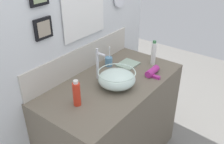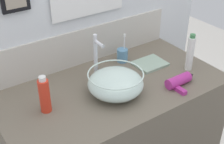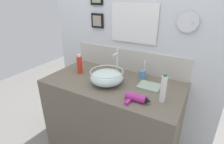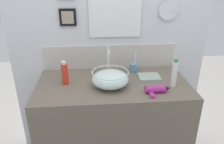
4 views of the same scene
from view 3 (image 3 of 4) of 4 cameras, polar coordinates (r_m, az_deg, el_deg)
vanity_counter at (r=1.91m, az=0.23°, el=-15.56°), size 1.30×0.68×0.92m
back_panel at (r=1.86m, az=5.95°, el=10.94°), size 1.91×0.10×2.53m
glass_bowl_sink at (r=1.60m, az=-1.72°, el=-1.68°), size 0.30×0.30×0.13m
faucet at (r=1.72m, az=1.58°, el=3.33°), size 0.02×0.09×0.28m
hair_drier at (r=1.37m, az=8.16°, el=-8.47°), size 0.20×0.13×0.06m
toothbrush_cup at (r=1.74m, az=9.88°, el=-0.75°), size 0.07×0.07×0.19m
shampoo_bottle at (r=1.85m, az=-10.53°, el=2.45°), size 0.06×0.06×0.20m
soap_dispenser at (r=1.37m, az=16.43°, el=-5.17°), size 0.04×0.04×0.24m
hand_towel at (r=1.60m, az=12.04°, el=-4.55°), size 0.19×0.16×0.02m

